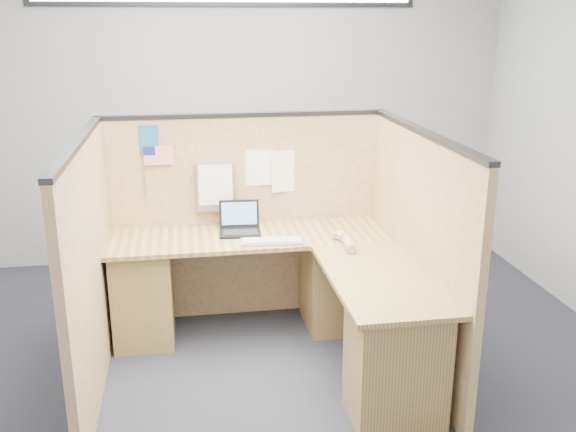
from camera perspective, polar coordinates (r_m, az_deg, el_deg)
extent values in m
plane|color=#1E222B|center=(4.16, -2.20, -14.27)|extent=(5.00, 5.00, 0.00)
plane|color=gray|center=(5.84, -5.20, 9.56)|extent=(5.00, 0.00, 5.00)
plane|color=gray|center=(1.54, 8.10, -12.87)|extent=(5.00, 0.00, 5.00)
cube|color=olive|center=(4.76, -3.83, -0.20)|extent=(2.05, 0.05, 1.50)
cube|color=#232328|center=(4.59, -4.02, 8.96)|extent=(2.05, 0.06, 0.03)
cube|color=olive|center=(3.93, -17.19, -4.77)|extent=(0.05, 1.80, 1.50)
cube|color=#232328|center=(3.72, -18.23, 6.22)|extent=(0.06, 1.80, 0.03)
cube|color=olive|center=(4.14, 11.38, -3.19)|extent=(0.05, 1.80, 1.50)
cube|color=#232328|center=(3.94, 12.03, 7.28)|extent=(0.06, 1.80, 0.03)
cube|color=brown|center=(4.46, -3.40, -1.86)|extent=(1.95, 0.60, 0.03)
cube|color=brown|center=(3.79, 8.30, -5.57)|extent=(0.60, 1.15, 0.03)
cube|color=brown|center=(4.58, -12.75, -6.63)|extent=(0.40, 0.50, 0.70)
cube|color=brown|center=(4.69, 4.03, -5.69)|extent=(0.40, 0.50, 0.70)
cube|color=brown|center=(3.68, 9.57, -12.72)|extent=(0.50, 0.40, 0.70)
cube|color=black|center=(4.47, -4.29, -1.50)|extent=(0.29, 0.23, 0.02)
cube|color=black|center=(4.57, -4.47, 0.23)|extent=(0.29, 0.08, 0.19)
cube|color=#3E688A|center=(4.56, -4.46, 0.20)|extent=(0.25, 0.06, 0.15)
cube|color=gray|center=(4.28, -1.48, -2.32)|extent=(0.42, 0.17, 0.02)
cube|color=silver|center=(4.27, -1.48, -2.14)|extent=(0.38, 0.14, 0.01)
ellipsoid|color=silver|center=(4.36, 4.67, -1.85)|extent=(0.11, 0.08, 0.04)
ellipsoid|color=tan|center=(4.35, 4.69, -1.58)|extent=(0.08, 0.10, 0.04)
cylinder|color=tan|center=(4.31, 4.88, -1.94)|extent=(0.06, 0.04, 0.06)
cylinder|color=tan|center=(4.20, 5.43, -2.49)|extent=(0.09, 0.24, 0.07)
cube|color=#22619D|center=(4.57, -12.43, 6.55)|extent=(0.16, 0.03, 0.22)
cylinder|color=olive|center=(4.60, -12.64, 3.84)|extent=(0.01, 0.01, 0.36)
cube|color=red|center=(4.57, -11.44, 5.29)|extent=(0.21, 0.00, 0.13)
cube|color=navy|center=(4.57, -12.25, 5.69)|extent=(0.08, 0.00, 0.06)
cube|color=slate|center=(4.62, -6.48, 2.58)|extent=(0.27, 0.05, 0.35)
cube|color=white|center=(4.59, -6.47, 2.77)|extent=(0.24, 0.01, 0.29)
cube|color=white|center=(4.64, -2.59, 4.32)|extent=(0.21, 0.02, 0.26)
cube|color=white|center=(4.67, -0.05, 4.01)|extent=(0.24, 0.04, 0.30)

